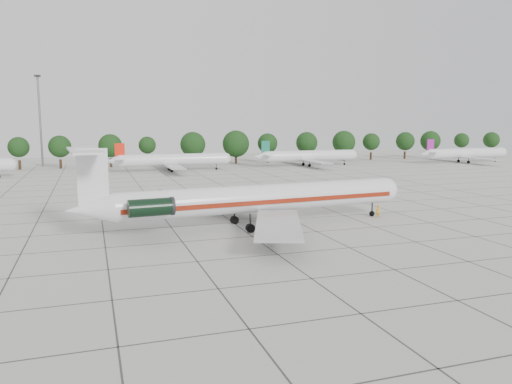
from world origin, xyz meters
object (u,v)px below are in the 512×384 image
bg_airliner_d (309,156)px  bg_airliner_e (466,153)px  floodlight_mast (40,116)px  ground_crew (378,211)px  bg_airliner_c (173,160)px  main_airliner (247,199)px

bg_airliner_d → bg_airliner_e: bearing=-5.3°
bg_airliner_d → floodlight_mast: floodlight_mast is taller
ground_crew → bg_airliner_d: bearing=-118.4°
bg_airliner_c → ground_crew: bearing=-77.0°
bg_airliner_d → floodlight_mast: size_ratio=1.11×
bg_airliner_c → bg_airliner_d: 39.34m
bg_airliner_e → main_airliner: bearing=-143.4°
bg_airliner_e → ground_crew: bearing=-137.2°
bg_airliner_d → ground_crew: bearing=-107.4°
bg_airliner_e → floodlight_mast: (-123.35, 26.53, 11.37)m
bg_airliner_c → bg_airliner_d: (39.27, 2.26, 0.00)m
ground_crew → floodlight_mast: 107.81m
main_airliner → ground_crew: main_airliner is taller
bg_airliner_c → floodlight_mast: floodlight_mast is taller
main_airliner → ground_crew: 18.84m
ground_crew → bg_airliner_d: (22.94, 73.05, 2.02)m
bg_airliner_c → bg_airliner_e: 90.24m
ground_crew → bg_airliner_c: (-16.33, 70.79, 2.02)m
ground_crew → bg_airliner_d: 76.59m
bg_airliner_d → main_airliner: bearing=-119.5°
ground_crew → bg_airliner_c: bearing=-88.0°
floodlight_mast → bg_airliner_d: bearing=-16.7°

